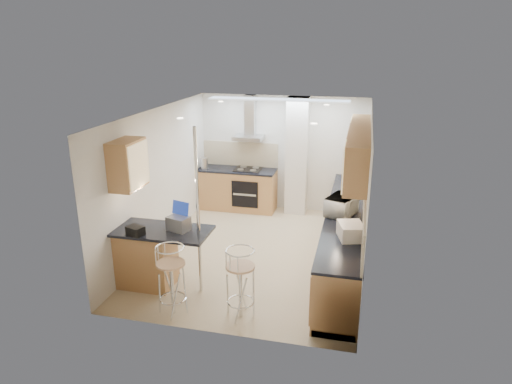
% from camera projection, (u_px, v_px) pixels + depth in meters
% --- Properties ---
extents(ground, '(4.80, 4.80, 0.00)m').
position_uv_depth(ground, '(257.00, 253.00, 8.12)').
color(ground, tan).
rests_on(ground, ground).
extents(room_shell, '(3.64, 4.84, 2.51)m').
position_uv_depth(room_shell, '(281.00, 165.00, 7.91)').
color(room_shell, white).
rests_on(room_shell, ground).
extents(right_counter, '(0.63, 4.40, 0.92)m').
position_uv_depth(right_counter, '(344.00, 237.00, 7.65)').
color(right_counter, '#C17B4D').
rests_on(right_counter, ground).
extents(back_counter, '(1.70, 0.63, 0.92)m').
position_uv_depth(back_counter, '(237.00, 189.00, 10.12)').
color(back_counter, '#C17B4D').
rests_on(back_counter, ground).
extents(peninsula, '(1.47, 0.72, 0.94)m').
position_uv_depth(peninsula, '(163.00, 258.00, 6.88)').
color(peninsula, '#C17B4D').
rests_on(peninsula, ground).
extents(microwave, '(0.55, 0.66, 0.31)m').
position_uv_depth(microwave, '(341.00, 206.00, 7.31)').
color(microwave, white).
rests_on(microwave, right_counter).
extents(laptop, '(0.36, 0.31, 0.21)m').
position_uv_depth(laptop, '(179.00, 223.00, 6.68)').
color(laptop, gray).
rests_on(laptop, peninsula).
extents(bag, '(0.28, 0.24, 0.13)m').
position_uv_depth(bag, '(135.00, 231.00, 6.53)').
color(bag, black).
rests_on(bag, peninsula).
extents(bar_stool_near, '(0.47, 0.47, 1.01)m').
position_uv_depth(bar_stool_near, '(172.00, 280.00, 6.18)').
color(bar_stool_near, tan).
rests_on(bar_stool_near, ground).
extents(bar_stool_end, '(0.56, 0.56, 1.01)m').
position_uv_depth(bar_stool_end, '(240.00, 283.00, 6.10)').
color(bar_stool_end, tan).
rests_on(bar_stool_end, ground).
extents(jar_a, '(0.12, 0.12, 0.16)m').
position_uv_depth(jar_a, '(345.00, 194.00, 8.11)').
color(jar_a, white).
rests_on(jar_a, right_counter).
extents(jar_b, '(0.14, 0.14, 0.14)m').
position_uv_depth(jar_b, '(355.00, 194.00, 8.14)').
color(jar_b, white).
rests_on(jar_b, right_counter).
extents(jar_c, '(0.18, 0.18, 0.20)m').
position_uv_depth(jar_c, '(350.00, 206.00, 7.44)').
color(jar_c, beige).
rests_on(jar_c, right_counter).
extents(jar_d, '(0.11, 0.11, 0.13)m').
position_uv_depth(jar_d, '(356.00, 236.00, 6.39)').
color(jar_d, white).
rests_on(jar_d, right_counter).
extents(bread_bin, '(0.43, 0.49, 0.22)m').
position_uv_depth(bread_bin, '(351.00, 231.00, 6.45)').
color(bread_bin, white).
rests_on(bread_bin, right_counter).
extents(kettle, '(0.16, 0.16, 0.24)m').
position_uv_depth(kettle, '(204.00, 163.00, 9.96)').
color(kettle, '#BABDBF').
rests_on(kettle, back_counter).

